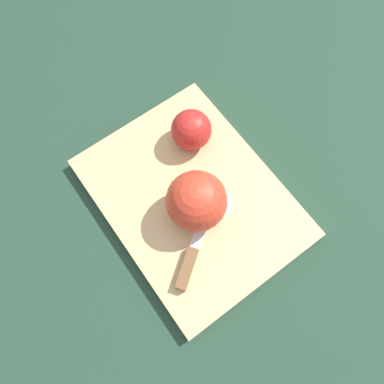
% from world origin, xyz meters
% --- Properties ---
extents(ground_plane, '(4.00, 4.00, 0.00)m').
position_xyz_m(ground_plane, '(0.00, 0.00, 0.00)').
color(ground_plane, '#1E3828').
extents(cutting_board, '(0.34, 0.27, 0.02)m').
position_xyz_m(cutting_board, '(0.00, 0.00, 0.01)').
color(cutting_board, tan).
rests_on(cutting_board, ground_plane).
extents(apple_half_left, '(0.06, 0.06, 0.06)m').
position_xyz_m(apple_half_left, '(-0.08, 0.06, 0.05)').
color(apple_half_left, red).
rests_on(apple_half_left, cutting_board).
extents(apple_half_right, '(0.09, 0.09, 0.09)m').
position_xyz_m(apple_half_right, '(0.02, -0.01, 0.06)').
color(apple_half_right, red).
rests_on(apple_half_right, cutting_board).
extents(knife, '(0.10, 0.14, 0.02)m').
position_xyz_m(knife, '(0.07, -0.06, 0.03)').
color(knife, silver).
rests_on(knife, cutting_board).
extents(apple_slice, '(0.05, 0.05, 0.01)m').
position_xyz_m(apple_slice, '(0.03, 0.02, 0.02)').
color(apple_slice, '#EFE5C6').
rests_on(apple_slice, cutting_board).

